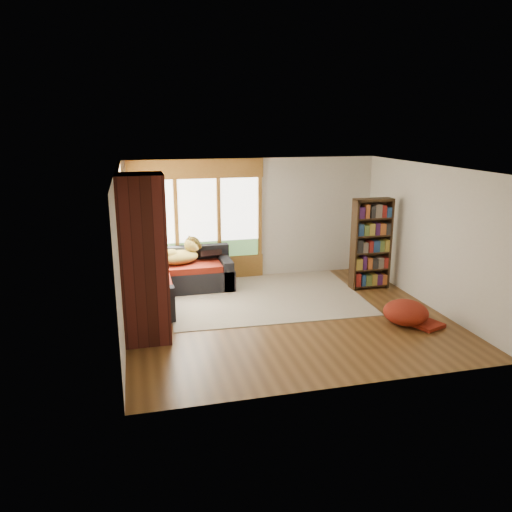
{
  "coord_description": "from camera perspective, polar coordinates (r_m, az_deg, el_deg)",
  "views": [
    {
      "loc": [
        -2.5,
        -7.87,
        3.32
      ],
      "look_at": [
        -0.37,
        0.71,
        0.95
      ],
      "focal_mm": 35.0,
      "sensor_mm": 36.0,
      "label": 1
    }
  ],
  "objects": [
    {
      "name": "windows_back",
      "position": [
        10.61,
        -6.66,
        4.19
      ],
      "size": [
        2.82,
        0.1,
        1.9
      ],
      "color": "#9B6727",
      "rests_on": "wall_back"
    },
    {
      "name": "floor",
      "position": [
        8.9,
        3.45,
        -6.93
      ],
      "size": [
        5.5,
        5.5,
        0.0
      ],
      "primitive_type": "plane",
      "color": "#513216",
      "rests_on": "ground"
    },
    {
      "name": "wall_left",
      "position": [
        8.13,
        -15.24,
        0.08
      ],
      "size": [
        0.04,
        5.0,
        2.6
      ],
      "primitive_type": "cube",
      "color": "silver",
      "rests_on": "ground"
    },
    {
      "name": "wall_front",
      "position": [
        6.26,
        10.47,
        -4.08
      ],
      "size": [
        5.5,
        0.04,
        2.6
      ],
      "primitive_type": "cube",
      "color": "silver",
      "rests_on": "ground"
    },
    {
      "name": "wall_back",
      "position": [
        10.86,
        -0.37,
        4.28
      ],
      "size": [
        5.5,
        0.04,
        2.6
      ],
      "primitive_type": "cube",
      "color": "silver",
      "rests_on": "ground"
    },
    {
      "name": "pouf",
      "position": [
        8.88,
        16.75,
        -6.11
      ],
      "size": [
        0.97,
        0.97,
        0.41
      ],
      "primitive_type": "ellipsoid",
      "rotation": [
        0.0,
        0.0,
        -0.35
      ],
      "color": "maroon",
      "rests_on": "area_rug"
    },
    {
      "name": "sectional_sofa",
      "position": [
        10.05,
        -10.17,
        -2.72
      ],
      "size": [
        2.2,
        2.2,
        0.8
      ],
      "rotation": [
        0.0,
        0.0,
        -0.01
      ],
      "color": "black",
      "rests_on": "ground"
    },
    {
      "name": "wall_right",
      "position": [
        9.67,
        19.34,
        2.09
      ],
      "size": [
        0.04,
        5.0,
        2.6
      ],
      "primitive_type": "cube",
      "color": "silver",
      "rests_on": "ground"
    },
    {
      "name": "dog_brindle",
      "position": [
        9.22,
        -12.17,
        -1.56
      ],
      "size": [
        0.77,
        0.86,
        0.42
      ],
      "rotation": [
        0.0,
        0.0,
        2.1
      ],
      "color": "black",
      "rests_on": "sectional_sofa"
    },
    {
      "name": "ceiling",
      "position": [
        8.29,
        3.74,
        9.99
      ],
      "size": [
        5.5,
        5.5,
        0.0
      ],
      "primitive_type": "plane",
      "color": "white"
    },
    {
      "name": "throw_pillows",
      "position": [
        9.98,
        -9.81,
        -0.04
      ],
      "size": [
        1.98,
        1.68,
        0.45
      ],
      "color": "black",
      "rests_on": "sectional_sofa"
    },
    {
      "name": "bookshelf",
      "position": [
        10.39,
        13.01,
        1.34
      ],
      "size": [
        0.8,
        0.27,
        1.86
      ],
      "color": "#362212",
      "rests_on": "ground"
    },
    {
      "name": "windows_left",
      "position": [
        9.28,
        -14.97,
        2.24
      ],
      "size": [
        0.1,
        2.62,
        1.9
      ],
      "color": "#9B6727",
      "rests_on": "wall_left"
    },
    {
      "name": "dog_tan",
      "position": [
        10.18,
        -8.43,
        0.34
      ],
      "size": [
        0.94,
        0.72,
        0.47
      ],
      "rotation": [
        0.0,
        0.0,
        0.27
      ],
      "color": "olive",
      "rests_on": "sectional_sofa"
    },
    {
      "name": "brick_chimney",
      "position": [
        7.79,
        -12.71,
        -0.4
      ],
      "size": [
        0.7,
        0.7,
        2.6
      ],
      "primitive_type": "cube",
      "color": "#471914",
      "rests_on": "ground"
    },
    {
      "name": "roller_blind",
      "position": [
        10.03,
        -14.91,
        5.49
      ],
      "size": [
        0.03,
        0.72,
        0.9
      ],
      "primitive_type": "cube",
      "color": "#748659",
      "rests_on": "wall_left"
    },
    {
      "name": "area_rug",
      "position": [
        9.86,
        1.03,
        -4.63
      ],
      "size": [
        3.8,
        2.96,
        0.01
      ],
      "primitive_type": "cube",
      "rotation": [
        0.0,
        0.0,
        -0.04
      ],
      "color": "silver",
      "rests_on": "ground"
    }
  ]
}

